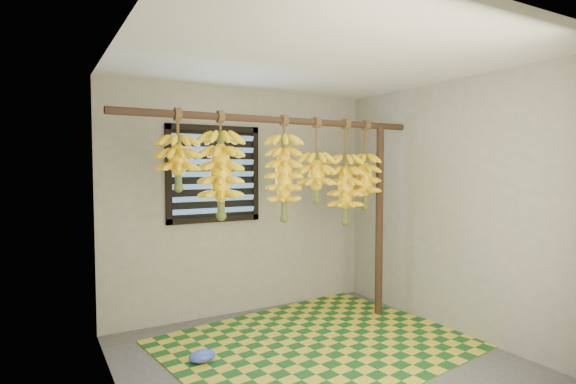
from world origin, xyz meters
TOP-DOWN VIEW (x-y plane):
  - floor at (0.00, 0.00)m, footprint 3.00×3.00m
  - ceiling at (0.00, 0.00)m, footprint 3.00×3.00m
  - wall_back at (0.00, 1.50)m, footprint 3.00×0.01m
  - wall_left at (-1.50, 0.00)m, footprint 0.01×3.00m
  - wall_right at (1.50, 0.00)m, footprint 0.01×3.00m
  - window at (-0.35, 1.48)m, footprint 1.00×0.04m
  - hanging_pole at (0.00, 0.70)m, footprint 3.00×0.06m
  - support_post at (1.20, 0.70)m, footprint 0.08×0.08m
  - woven_mat at (0.20, 0.35)m, footprint 2.82×2.38m
  - plastic_bag at (-0.84, 0.48)m, footprint 0.23×0.18m
  - banana_bunch_a at (-0.94, 0.70)m, footprint 0.34×0.34m
  - banana_bunch_b at (-0.58, 0.70)m, footprint 0.37×0.37m
  - banana_bunch_c at (0.40, 0.70)m, footprint 0.36×0.36m
  - banana_bunch_d at (0.04, 0.70)m, footprint 0.32×0.32m
  - banana_bunch_e at (0.75, 0.70)m, footprint 0.35×0.35m
  - banana_bunch_f at (1.00, 0.70)m, footprint 0.29×0.29m

SIDE VIEW (x-z plane):
  - floor at x=0.00m, z-range -0.01..0.00m
  - woven_mat at x=0.20m, z-range 0.00..0.01m
  - plastic_bag at x=-0.84m, z-range 0.01..0.10m
  - support_post at x=1.20m, z-range 0.00..2.00m
  - wall_back at x=0.00m, z-range 0.00..2.40m
  - wall_left at x=-1.50m, z-range 0.00..2.40m
  - wall_right at x=1.50m, z-range 0.00..2.40m
  - banana_bunch_e at x=0.75m, z-range 0.83..1.87m
  - banana_bunch_f at x=1.00m, z-range 0.97..1.88m
  - banana_bunch_c at x=0.40m, z-range 1.07..1.88m
  - banana_bunch_d at x=0.04m, z-range 0.99..1.96m
  - window at x=-0.35m, z-range 1.00..2.00m
  - banana_bunch_b at x=-0.58m, z-range 1.04..1.96m
  - banana_bunch_a at x=-0.94m, z-range 1.28..1.94m
  - hanging_pole at x=0.00m, z-range 1.97..2.03m
  - ceiling at x=0.00m, z-range 2.40..2.41m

